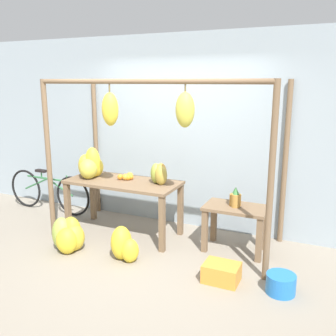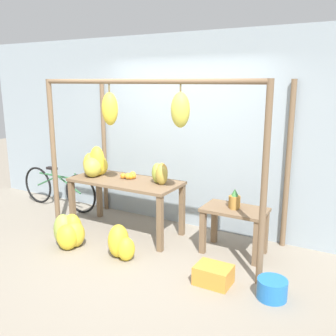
{
  "view_description": "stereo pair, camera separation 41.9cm",
  "coord_description": "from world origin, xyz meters",
  "px_view_note": "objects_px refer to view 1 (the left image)",
  "views": [
    {
      "loc": [
        2.06,
        -3.6,
        2.14
      ],
      "look_at": [
        0.1,
        0.72,
        1.03
      ],
      "focal_mm": 40.0,
      "sensor_mm": 36.0,
      "label": 1
    },
    {
      "loc": [
        2.43,
        -3.41,
        2.14
      ],
      "look_at": [
        0.1,
        0.72,
        1.03
      ],
      "focal_mm": 40.0,
      "sensor_mm": 36.0,
      "label": 2
    }
  ],
  "objects_px": {
    "banana_pile_ground_left": "(69,236)",
    "fruit_crate_white": "(221,273)",
    "papaya_pile": "(159,174)",
    "parked_bicycle": "(48,191)",
    "banana_pile_ground_right": "(124,245)",
    "blue_bucket": "(281,284)",
    "banana_pile_on_table": "(91,166)",
    "pineapple_cluster": "(235,198)",
    "orange_pile": "(127,177)"
  },
  "relations": [
    {
      "from": "fruit_crate_white",
      "to": "blue_bucket",
      "type": "distance_m",
      "value": 0.62
    },
    {
      "from": "banana_pile_ground_right",
      "to": "pineapple_cluster",
      "type": "bearing_deg",
      "value": 35.93
    },
    {
      "from": "orange_pile",
      "to": "parked_bicycle",
      "type": "xyz_separation_m",
      "value": [
        -1.67,
        0.23,
        -0.48
      ]
    },
    {
      "from": "banana_pile_on_table",
      "to": "fruit_crate_white",
      "type": "xyz_separation_m",
      "value": [
        2.17,
        -0.69,
        -0.85
      ]
    },
    {
      "from": "banana_pile_ground_left",
      "to": "banana_pile_ground_right",
      "type": "bearing_deg",
      "value": 4.59
    },
    {
      "from": "banana_pile_ground_left",
      "to": "banana_pile_ground_right",
      "type": "distance_m",
      "value": 0.78
    },
    {
      "from": "banana_pile_ground_right",
      "to": "blue_bucket",
      "type": "bearing_deg",
      "value": 0.93
    },
    {
      "from": "banana_pile_on_table",
      "to": "parked_bicycle",
      "type": "bearing_deg",
      "value": 163.91
    },
    {
      "from": "orange_pile",
      "to": "banana_pile_ground_right",
      "type": "xyz_separation_m",
      "value": [
        0.4,
        -0.78,
        -0.63
      ]
    },
    {
      "from": "banana_pile_on_table",
      "to": "banana_pile_ground_left",
      "type": "height_order",
      "value": "banana_pile_on_table"
    },
    {
      "from": "banana_pile_ground_right",
      "to": "fruit_crate_white",
      "type": "bearing_deg",
      "value": 0.11
    },
    {
      "from": "banana_pile_ground_left",
      "to": "parked_bicycle",
      "type": "bearing_deg",
      "value": 140.2
    },
    {
      "from": "pineapple_cluster",
      "to": "papaya_pile",
      "type": "height_order",
      "value": "papaya_pile"
    },
    {
      "from": "pineapple_cluster",
      "to": "banana_pile_ground_right",
      "type": "height_order",
      "value": "pineapple_cluster"
    },
    {
      "from": "papaya_pile",
      "to": "blue_bucket",
      "type": "bearing_deg",
      "value": -23.04
    },
    {
      "from": "banana_pile_on_table",
      "to": "fruit_crate_white",
      "type": "distance_m",
      "value": 2.43
    },
    {
      "from": "blue_bucket",
      "to": "banana_pile_ground_right",
      "type": "bearing_deg",
      "value": -179.07
    },
    {
      "from": "banana_pile_ground_left",
      "to": "papaya_pile",
      "type": "relative_size",
      "value": 1.53
    },
    {
      "from": "parked_bicycle",
      "to": "papaya_pile",
      "type": "bearing_deg",
      "value": -6.31
    },
    {
      "from": "pineapple_cluster",
      "to": "parked_bicycle",
      "type": "relative_size",
      "value": 0.15
    },
    {
      "from": "blue_bucket",
      "to": "papaya_pile",
      "type": "height_order",
      "value": "papaya_pile"
    },
    {
      "from": "blue_bucket",
      "to": "fruit_crate_white",
      "type": "bearing_deg",
      "value": -177.45
    },
    {
      "from": "orange_pile",
      "to": "papaya_pile",
      "type": "bearing_deg",
      "value": -1.41
    },
    {
      "from": "banana_pile_on_table",
      "to": "pineapple_cluster",
      "type": "distance_m",
      "value": 2.11
    },
    {
      "from": "banana_pile_ground_left",
      "to": "papaya_pile",
      "type": "bearing_deg",
      "value": 43.18
    },
    {
      "from": "blue_bucket",
      "to": "parked_bicycle",
      "type": "bearing_deg",
      "value": 165.94
    },
    {
      "from": "papaya_pile",
      "to": "fruit_crate_white",
      "type": "bearing_deg",
      "value": -34.5
    },
    {
      "from": "pineapple_cluster",
      "to": "blue_bucket",
      "type": "bearing_deg",
      "value": -48.62
    },
    {
      "from": "banana_pile_ground_left",
      "to": "fruit_crate_white",
      "type": "height_order",
      "value": "banana_pile_ground_left"
    },
    {
      "from": "blue_bucket",
      "to": "parked_bicycle",
      "type": "distance_m",
      "value": 4.04
    },
    {
      "from": "banana_pile_ground_left",
      "to": "parked_bicycle",
      "type": "xyz_separation_m",
      "value": [
        -1.29,
        1.07,
        0.14
      ]
    },
    {
      "from": "pineapple_cluster",
      "to": "fruit_crate_white",
      "type": "xyz_separation_m",
      "value": [
        0.08,
        -0.83,
        -0.6
      ]
    },
    {
      "from": "banana_pile_on_table",
      "to": "banana_pile_ground_right",
      "type": "bearing_deg",
      "value": -36.12
    },
    {
      "from": "parked_bicycle",
      "to": "papaya_pile",
      "type": "xyz_separation_m",
      "value": [
        2.18,
        -0.24,
        0.58
      ]
    },
    {
      "from": "orange_pile",
      "to": "fruit_crate_white",
      "type": "relative_size",
      "value": 0.56
    },
    {
      "from": "fruit_crate_white",
      "to": "papaya_pile",
      "type": "relative_size",
      "value": 1.32
    },
    {
      "from": "banana_pile_on_table",
      "to": "papaya_pile",
      "type": "relative_size",
      "value": 1.65
    },
    {
      "from": "banana_pile_on_table",
      "to": "banana_pile_ground_right",
      "type": "xyz_separation_m",
      "value": [
        0.94,
        -0.69,
        -0.75
      ]
    },
    {
      "from": "banana_pile_ground_left",
      "to": "fruit_crate_white",
      "type": "distance_m",
      "value": 2.01
    },
    {
      "from": "banana_pile_on_table",
      "to": "fruit_crate_white",
      "type": "height_order",
      "value": "banana_pile_on_table"
    },
    {
      "from": "pineapple_cluster",
      "to": "banana_pile_ground_left",
      "type": "distance_m",
      "value": 2.18
    },
    {
      "from": "orange_pile",
      "to": "banana_pile_ground_right",
      "type": "distance_m",
      "value": 1.08
    },
    {
      "from": "pineapple_cluster",
      "to": "banana_pile_on_table",
      "type": "bearing_deg",
      "value": -176.07
    },
    {
      "from": "orange_pile",
      "to": "pineapple_cluster",
      "type": "distance_m",
      "value": 1.55
    },
    {
      "from": "banana_pile_on_table",
      "to": "blue_bucket",
      "type": "height_order",
      "value": "banana_pile_on_table"
    },
    {
      "from": "orange_pile",
      "to": "pineapple_cluster",
      "type": "xyz_separation_m",
      "value": [
        1.55,
        0.05,
        -0.12
      ]
    },
    {
      "from": "fruit_crate_white",
      "to": "papaya_pile",
      "type": "distance_m",
      "value": 1.58
    },
    {
      "from": "banana_pile_ground_right",
      "to": "papaya_pile",
      "type": "height_order",
      "value": "papaya_pile"
    },
    {
      "from": "orange_pile",
      "to": "parked_bicycle",
      "type": "height_order",
      "value": "orange_pile"
    },
    {
      "from": "banana_pile_ground_right",
      "to": "parked_bicycle",
      "type": "xyz_separation_m",
      "value": [
        -2.06,
        1.01,
        0.15
      ]
    }
  ]
}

